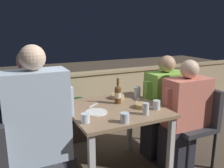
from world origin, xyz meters
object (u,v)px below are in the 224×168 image
(chair_right_far, at_px, (175,109))
(person_coral_top, at_px, (183,116))
(chair_left_near, at_px, (18,156))
(chair_right_near, at_px, (197,118))
(person_green_blouse, at_px, (162,107))
(person_purple_stripe, at_px, (37,122))
(chair_left_far, at_px, (15,140))
(beer_bottle, at_px, (118,94))
(person_blue_shirt, at_px, (42,133))

(chair_right_far, bearing_deg, person_coral_top, -117.40)
(chair_left_near, height_order, chair_right_far, same)
(chair_right_near, height_order, person_coral_top, person_coral_top)
(person_green_blouse, bearing_deg, person_purple_stripe, -178.98)
(person_purple_stripe, distance_m, chair_right_far, 1.61)
(person_coral_top, bearing_deg, chair_left_far, 169.91)
(person_purple_stripe, relative_size, beer_bottle, 5.08)
(person_blue_shirt, height_order, chair_left_far, person_blue_shirt)
(person_green_blouse, relative_size, beer_bottle, 4.59)
(chair_left_near, relative_size, chair_right_near, 1.00)
(chair_left_near, relative_size, person_coral_top, 0.73)
(person_blue_shirt, relative_size, person_coral_top, 1.17)
(person_blue_shirt, distance_m, person_green_blouse, 1.45)
(chair_left_far, bearing_deg, chair_right_near, -9.02)
(person_coral_top, xyz_separation_m, person_green_blouse, (-0.03, 0.32, 0.01))
(chair_right_far, bearing_deg, person_blue_shirt, -168.60)
(person_blue_shirt, relative_size, beer_bottle, 5.31)
(chair_right_far, bearing_deg, chair_left_far, -179.20)
(person_coral_top, distance_m, chair_right_far, 0.36)
(person_blue_shirt, xyz_separation_m, chair_right_far, (1.60, 0.32, -0.16))
(chair_right_far, bearing_deg, person_purple_stripe, -179.10)
(chair_right_far, distance_m, person_green_blouse, 0.21)
(chair_left_near, distance_m, person_purple_stripe, 0.38)
(chair_left_far, bearing_deg, chair_left_near, -89.75)
(person_blue_shirt, distance_m, beer_bottle, 0.86)
(beer_bottle, bearing_deg, person_green_blouse, 5.00)
(person_coral_top, distance_m, person_green_blouse, 0.32)
(chair_left_far, relative_size, person_purple_stripe, 0.66)
(chair_left_far, xyz_separation_m, person_green_blouse, (1.60, 0.03, 0.06))
(person_green_blouse, xyz_separation_m, beer_bottle, (-0.61, -0.05, 0.24))
(chair_left_far, height_order, beer_bottle, beer_bottle)
(person_blue_shirt, xyz_separation_m, beer_bottle, (0.80, 0.27, 0.15))
(chair_right_near, xyz_separation_m, person_coral_top, (-0.20, -0.00, 0.05))
(person_blue_shirt, height_order, beer_bottle, person_blue_shirt)
(chair_left_near, distance_m, person_blue_shirt, 0.25)
(chair_right_near, relative_size, beer_bottle, 3.34)
(chair_left_near, height_order, chair_right_near, same)
(chair_left_near, xyz_separation_m, chair_right_far, (1.79, 0.32, 0.00))
(person_green_blouse, bearing_deg, chair_right_far, -0.00)
(person_purple_stripe, bearing_deg, person_coral_top, -11.40)
(chair_left_near, height_order, person_green_blouse, person_green_blouse)
(person_purple_stripe, xyz_separation_m, person_green_blouse, (1.41, 0.03, -0.07))
(person_purple_stripe, bearing_deg, chair_right_near, -10.06)
(beer_bottle, bearing_deg, person_blue_shirt, -161.35)
(person_purple_stripe, xyz_separation_m, chair_right_near, (1.64, -0.29, -0.13))
(chair_right_near, distance_m, person_green_blouse, 0.40)
(chair_left_far, distance_m, chair_right_near, 1.85)
(person_blue_shirt, xyz_separation_m, chair_left_far, (-0.19, 0.30, -0.16))
(chair_right_near, height_order, chair_right_far, same)
(person_purple_stripe, relative_size, person_green_blouse, 1.11)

